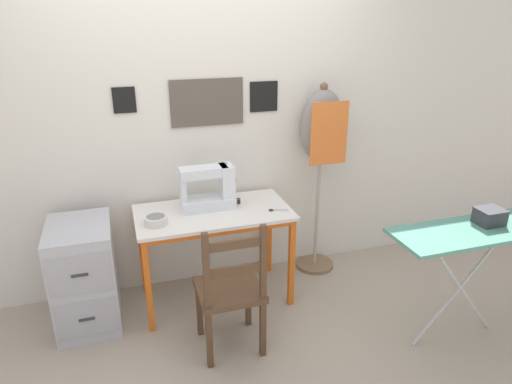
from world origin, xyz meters
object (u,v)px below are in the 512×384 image
(filing_cabinet, at_px, (85,275))
(storage_box, at_px, (490,216))
(fabric_bowl, at_px, (156,220))
(ironing_board, at_px, (470,236))
(sewing_machine, at_px, (211,189))
(wooden_chair, at_px, (231,291))
(dress_form, at_px, (321,136))
(scissors, at_px, (276,210))
(thread_spool_near_machine, at_px, (239,201))

(filing_cabinet, bearing_deg, storage_box, -19.28)
(fabric_bowl, relative_size, ironing_board, 0.15)
(filing_cabinet, relative_size, storage_box, 4.43)
(sewing_machine, distance_m, wooden_chair, 0.79)
(filing_cabinet, distance_m, ironing_board, 2.53)
(sewing_machine, relative_size, wooden_chair, 0.43)
(fabric_bowl, distance_m, dress_form, 1.41)
(filing_cabinet, distance_m, dress_form, 2.00)
(sewing_machine, distance_m, fabric_bowl, 0.46)
(sewing_machine, xyz_separation_m, wooden_chair, (-0.03, -0.65, -0.44))
(scissors, relative_size, filing_cabinet, 0.19)
(fabric_bowl, bearing_deg, dress_form, 12.48)
(filing_cabinet, bearing_deg, ironing_board, -21.33)
(fabric_bowl, height_order, thread_spool_near_machine, fabric_bowl)
(thread_spool_near_machine, xyz_separation_m, ironing_board, (1.21, -1.00, 0.01))
(sewing_machine, distance_m, dress_form, 0.96)
(fabric_bowl, xyz_separation_m, filing_cabinet, (-0.50, 0.08, -0.38))
(scissors, bearing_deg, thread_spool_near_machine, 138.06)
(wooden_chair, height_order, ironing_board, wooden_chair)
(thread_spool_near_machine, xyz_separation_m, dress_form, (0.70, 0.12, 0.41))
(filing_cabinet, relative_size, dress_form, 0.48)
(fabric_bowl, height_order, wooden_chair, wooden_chair)
(wooden_chair, bearing_deg, scissors, 45.04)
(thread_spool_near_machine, relative_size, dress_form, 0.03)
(fabric_bowl, distance_m, filing_cabinet, 0.63)
(fabric_bowl, distance_m, ironing_board, 2.00)
(wooden_chair, bearing_deg, sewing_machine, 87.34)
(thread_spool_near_machine, bearing_deg, sewing_machine, -178.79)
(thread_spool_near_machine, bearing_deg, scissors, -41.94)
(fabric_bowl, xyz_separation_m, wooden_chair, (0.38, -0.49, -0.32))
(fabric_bowl, distance_m, wooden_chair, 0.70)
(ironing_board, bearing_deg, dress_form, 114.08)
(thread_spool_near_machine, distance_m, dress_form, 0.82)
(wooden_chair, bearing_deg, thread_spool_near_machine, 70.00)
(sewing_machine, height_order, scissors, sewing_machine)
(fabric_bowl, bearing_deg, thread_spool_near_machine, 15.27)
(scissors, bearing_deg, fabric_bowl, 178.11)
(wooden_chair, distance_m, ironing_board, 1.52)
(scissors, height_order, filing_cabinet, filing_cabinet)
(dress_form, bearing_deg, scissors, -146.54)
(dress_form, relative_size, storage_box, 9.28)
(fabric_bowl, bearing_deg, sewing_machine, 21.82)
(ironing_board, bearing_deg, storage_box, 13.09)
(wooden_chair, relative_size, storage_box, 5.47)
(wooden_chair, relative_size, dress_form, 0.59)
(dress_form, bearing_deg, filing_cabinet, -173.33)
(sewing_machine, bearing_deg, fabric_bowl, -158.18)
(wooden_chair, height_order, filing_cabinet, wooden_chair)
(fabric_bowl, relative_size, scissors, 1.10)
(scissors, height_order, ironing_board, ironing_board)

